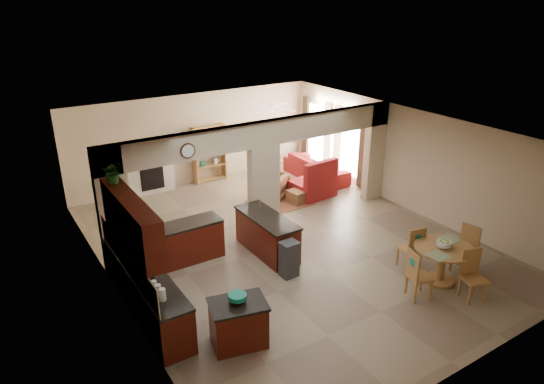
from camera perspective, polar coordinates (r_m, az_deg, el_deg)
floor at (r=11.73m, az=1.65°, el=-6.07°), size 10.00×10.00×0.00m
ceiling at (r=10.68m, az=1.81°, el=7.24°), size 10.00×10.00×0.00m
wall_back at (r=15.29m, az=-8.95°, el=6.24°), size 8.00×0.00×8.00m
wall_front at (r=8.00m, az=22.75°, el=-11.22°), size 8.00×0.00×8.00m
wall_left at (r=9.65m, az=-18.37°, el=-4.59°), size 0.00×10.00×10.00m
wall_right at (r=13.66m, az=15.75°, el=3.69°), size 0.00×10.00×10.00m
partition_left_pier at (r=10.60m, az=-18.26°, el=-2.10°), size 0.60×0.25×2.80m
partition_center_pier at (r=12.02m, az=-0.98°, el=0.47°), size 0.80×0.25×2.20m
partition_right_pier at (r=14.10m, az=11.95°, el=4.63°), size 0.60×0.25×2.80m
partition_header at (r=11.57m, az=-1.02°, el=6.91°), size 8.00×0.25×0.60m
kitchen_counter at (r=10.05m, az=-13.24°, el=-8.95°), size 2.52×3.29×1.48m
upper_cabinets at (r=8.76m, az=-16.25°, el=-3.35°), size 0.35×2.40×0.90m
peninsula at (r=11.14m, az=-0.56°, el=-5.04°), size 0.70×1.85×0.91m
wall_clock at (r=10.58m, az=-9.87°, el=4.79°), size 0.34×0.03×0.34m
rug at (r=13.90m, az=0.87°, el=-1.29°), size 1.60×1.30×0.01m
fireplace at (r=14.85m, az=-14.13°, el=2.13°), size 1.60×0.35×1.20m
shelving_unit at (r=15.42m, az=-7.38°, el=4.52°), size 1.00×0.32×1.80m
window_a at (r=15.24m, az=9.24°, el=5.38°), size 0.02×0.90×1.90m
window_b at (r=16.48m, az=5.32°, el=6.89°), size 0.02×0.90×1.90m
glazed_door at (r=15.89m, az=7.18°, el=5.65°), size 0.02×0.70×2.10m
drape_a_left at (r=14.79m, az=10.65°, el=4.76°), size 0.10×0.28×2.30m
drape_a_right at (r=15.64m, az=7.67°, el=5.92°), size 0.10×0.28×2.30m
drape_b_left at (r=16.01m, az=6.52°, el=6.36°), size 0.10×0.28×2.30m
drape_b_right at (r=16.92m, az=3.96°, el=7.34°), size 0.10×0.28×2.30m
ceiling_fan at (r=13.97m, az=-0.09°, el=9.89°), size 1.00×1.00×0.10m
kitchen_island at (r=8.52m, az=-3.97°, el=-15.14°), size 1.08×0.89×0.82m
teal_bowl at (r=8.26m, az=-4.09°, el=-12.34°), size 0.31×0.31×0.15m
trash_can at (r=10.31m, az=2.02°, el=-8.05°), size 0.36×0.31×0.74m
dining_table at (r=10.62m, az=19.40°, el=-7.49°), size 1.19×1.19×0.81m
fruit_bowl at (r=10.43m, az=19.57°, el=-5.80°), size 0.31×0.31×0.16m
sofa at (r=15.70m, az=5.19°, el=2.84°), size 2.42×0.95×0.71m
chaise at (r=14.39m, az=4.74°, el=0.48°), size 1.24×1.04×0.47m
armchair at (r=14.20m, az=0.17°, el=0.75°), size 1.04×1.04×0.69m
ottoman at (r=13.91m, az=3.07°, el=-0.51°), size 0.55×0.55×0.36m
plant at (r=9.24m, az=-18.19°, el=2.23°), size 0.47×0.44×0.43m
chair_north at (r=10.88m, az=16.23°, el=-6.17°), size 0.49×0.49×1.02m
chair_east at (r=11.25m, az=21.91°, el=-5.99°), size 0.49×0.49×1.02m
chair_south at (r=10.33m, az=22.49°, el=-8.72°), size 0.53×0.53×1.02m
chair_west at (r=9.93m, az=16.63°, el=-9.14°), size 0.52×0.52×1.02m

